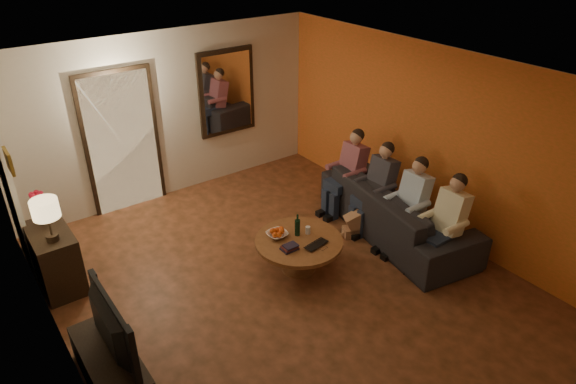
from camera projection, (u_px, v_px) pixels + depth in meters
floor at (283, 281)px, 6.42m from camera, size 5.00×6.00×0.01m
ceiling at (281, 77)px, 5.18m from camera, size 5.00×6.00×0.01m
back_wall at (170, 116)px, 7.93m from camera, size 5.00×0.02×2.60m
front_wall at (525, 351)px, 3.67m from camera, size 5.00×0.02×2.60m
left_wall at (51, 270)px, 4.51m from camera, size 0.02×6.00×2.60m
right_wall at (429, 140)px, 7.09m from camera, size 0.02×6.00×2.60m
orange_accent at (429, 140)px, 7.09m from camera, size 0.01×6.00×2.60m
kitchen_doorway at (122, 143)px, 7.62m from camera, size 1.00×0.06×2.10m
door_trim at (123, 143)px, 7.62m from camera, size 1.12×0.04×2.22m
fridge_glimpse at (140, 148)px, 7.83m from camera, size 0.45×0.03×1.70m
mirror_frame at (227, 92)px, 8.32m from camera, size 1.00×0.05×1.40m
mirror_glass at (228, 93)px, 8.30m from camera, size 0.86×0.02×1.26m
white_door at (11, 194)px, 6.30m from camera, size 0.06×0.85×2.04m
framed_art at (9, 161)px, 5.19m from camera, size 0.03×0.28×0.24m
art_canvas at (10, 161)px, 5.19m from camera, size 0.01×0.22×0.18m
dresser at (55, 258)px, 6.20m from camera, size 0.45×0.86×0.77m
table_lamp at (48, 220)px, 5.74m from camera, size 0.30×0.30×0.54m
flower_vase at (39, 208)px, 6.07m from camera, size 0.14×0.14×0.44m
tv_stand at (111, 368)px, 4.95m from camera, size 0.45×1.17×0.39m
tv at (102, 329)px, 4.71m from camera, size 1.07×0.14×0.61m
sofa at (397, 210)px, 7.23m from camera, size 2.70×1.43×0.75m
person_a at (446, 227)px, 6.43m from camera, size 0.60×0.40×1.20m
person_b at (410, 207)px, 6.86m from camera, size 0.60×0.40×1.20m
person_c at (378, 190)px, 7.29m from camera, size 0.60×0.40×1.20m
person_d at (349, 175)px, 7.71m from camera, size 0.60×0.40×1.20m
dog at (361, 218)px, 7.22m from camera, size 0.61×0.44×0.56m
coffee_table at (299, 254)px, 6.55m from camera, size 1.24×1.24×0.45m
bowl at (277, 234)px, 6.49m from camera, size 0.26×0.26×0.06m
oranges at (277, 230)px, 6.46m from camera, size 0.20×0.20×0.08m
wine_bottle at (297, 225)px, 6.46m from camera, size 0.07×0.07×0.31m
wine_glass at (308, 230)px, 6.54m from camera, size 0.06×0.06×0.10m
book_stack at (289, 247)px, 6.24m from camera, size 0.20×0.15×0.07m
laptop at (319, 247)px, 6.29m from camera, size 0.36×0.26×0.03m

